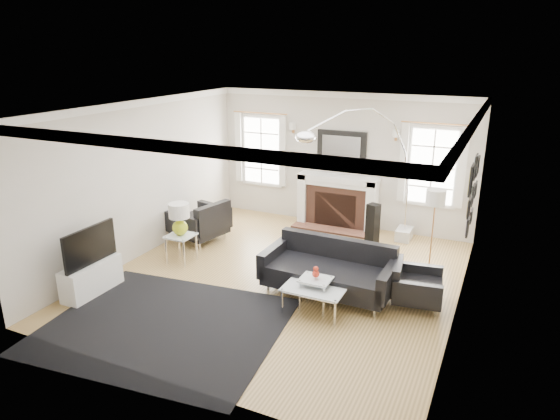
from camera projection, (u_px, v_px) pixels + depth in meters
The scene contains 25 objects.
floor at pixel (281, 278), 8.28m from camera, with size 6.00×6.00×0.00m, color olive.
back_wall at pixel (342, 160), 10.42m from camera, with size 5.50×0.04×2.80m, color beige.
front_wall at pixel (161, 272), 5.26m from camera, with size 5.50×0.04×2.80m, color beige.
left_wall at pixel (142, 179), 8.95m from camera, with size 0.04×6.00×2.80m, color beige.
right_wall at pixel (466, 222), 6.73m from camera, with size 0.04×6.00×2.80m, color beige.
ceiling at pixel (281, 107), 7.40m from camera, with size 5.50×6.00×0.02m, color white.
crown_molding at pixel (281, 112), 7.42m from camera, with size 5.50×6.00×0.12m, color white.
fireplace at pixel (337, 202), 10.51m from camera, with size 1.70×0.69×1.11m.
mantel_mirror at pixel (341, 149), 10.30m from camera, with size 1.05×0.07×0.75m.
window_left at pixel (262, 151), 11.10m from camera, with size 1.24×0.15×1.62m.
window_right at pixel (432, 167), 9.61m from camera, with size 1.24×0.15×1.62m.
gallery_wall at pixel (473, 189), 7.82m from camera, with size 0.04×1.73×1.29m.
tv_unit at pixel (91, 273), 7.69m from camera, with size 0.35×1.00×1.09m.
area_rug at pixel (165, 326), 6.86m from camera, with size 3.15×2.63×0.01m, color black.
sofa at pixel (330, 271), 7.72m from camera, with size 2.05×0.98×0.66m.
armchair_left at pixel (202, 223), 9.78m from camera, with size 1.07×1.15×0.67m.
armchair_right at pixel (414, 286), 7.36m from camera, with size 0.81×0.88×0.53m.
coffee_table at pixel (318, 285), 7.25m from camera, with size 0.88×0.88×0.39m.
side_table_left at pixel (181, 240), 8.81m from camera, with size 0.46×0.46×0.50m.
nesting_table at pixel (315, 286), 7.19m from camera, with size 0.45×0.38×0.49m.
gourd_lamp at pixel (179, 217), 8.68m from camera, with size 0.36×0.36×0.58m.
orange_vase at pixel (316, 273), 7.12m from camera, with size 0.11×0.11×0.17m.
arc_floor_lamp at pixel (359, 171), 9.23m from camera, with size 1.92×1.78×2.72m.
stick_floor_lamp at pixel (435, 202), 7.91m from camera, with size 0.31×0.31×1.52m.
speaker_tower at pixel (372, 230), 9.09m from camera, with size 0.19×0.19×0.97m, color black.
Camera 1 is at (3.17, -6.81, 3.66)m, focal length 32.00 mm.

